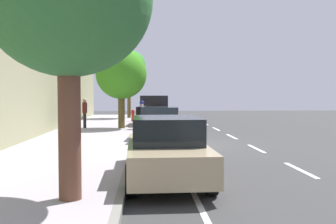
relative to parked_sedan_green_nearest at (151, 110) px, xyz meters
name	(u,v)px	position (x,y,z in m)	size (l,w,h in m)	color
ground	(181,144)	(-1.00, 16.22, -0.75)	(65.95, 65.95, 0.00)	#373737
sidewalk	(79,143)	(3.16, 16.22, -0.67)	(4.29, 41.22, 0.17)	#9F979F
curb_edge	(134,142)	(0.93, 16.22, -0.67)	(0.16, 41.22, 0.17)	gray
lane_stripe_centre	(242,142)	(-3.73, 15.62, -0.75)	(0.14, 40.00, 0.01)	white
lane_stripe_bike_edge	(170,144)	(-0.54, 16.22, -0.75)	(0.12, 41.22, 0.01)	white
building_facade	(18,90)	(5.56, 16.22, 1.47)	(0.50, 41.22, 4.45)	gray
parked_sedan_green_nearest	(151,110)	(0.00, 0.00, 0.00)	(2.06, 4.51, 1.52)	#1E512D
parked_suv_red_second	(155,111)	(-0.13, 7.42, 0.27)	(2.17, 4.80, 1.99)	maroon
parked_sedan_white_mid	(160,124)	(-0.18, 15.29, 0.00)	(2.07, 4.51, 1.52)	white
parked_sedan_tan_far	(166,150)	(-0.02, 23.04, 0.00)	(1.93, 4.45, 1.52)	tan
bicycle_at_curb	(145,126)	(0.47, 11.38, -0.38)	(1.33, 1.18, 0.75)	black
cyclist_with_backpack	(141,113)	(0.69, 10.94, 0.31)	(0.53, 0.55, 1.73)	#C6B284
street_tree_near_cyclist	(129,65)	(1.81, 0.55, 3.66)	(2.68, 2.68, 5.47)	brown
street_tree_mid_block	(121,74)	(1.81, 10.32, 2.42)	(2.84, 2.84, 4.42)	brown
street_tree_far_end	(68,0)	(1.81, 25.14, 2.96)	(3.00, 3.00, 4.97)	brown
pedestrian_on_phone	(85,111)	(3.90, 10.03, 0.37)	(0.33, 0.60, 1.68)	black
fire_hydrant	(133,115)	(1.36, 4.76, -0.16)	(0.22, 0.22, 0.84)	red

